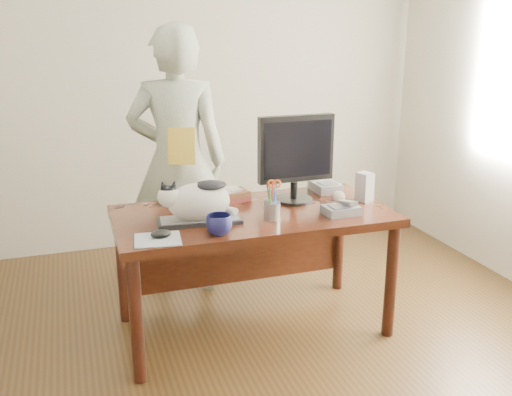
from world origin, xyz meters
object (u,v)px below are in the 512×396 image
object	(u,v)px
phone	(342,209)
person	(178,162)
cat	(196,200)
book_stack	(231,195)
desk	(249,231)
keyboard	(200,220)
calculator	(325,187)
mouse	(161,234)
baseball	(339,197)
pen_cup	(272,209)
speaker	(365,187)
coffee_mug	(219,225)
monitor	(296,154)

from	to	relation	value
phone	person	xyz separation A→B (m)	(-0.77, 0.93, 0.13)
cat	book_stack	size ratio (longest dim) A/B	1.82
cat	person	bearing A→B (deg)	92.42
desk	keyboard	distance (m)	0.41
calculator	person	xyz separation A→B (m)	(-0.88, 0.46, 0.13)
cat	mouse	xyz separation A→B (m)	(-0.23, -0.17, -0.11)
calculator	book_stack	bearing A→B (deg)	-179.64
cat	baseball	world-z (taller)	cat
mouse	phone	size ratio (longest dim) A/B	0.55
mouse	calculator	world-z (taller)	calculator
baseball	person	xyz separation A→B (m)	(-0.85, 0.73, 0.12)
keyboard	desk	bearing A→B (deg)	31.43
mouse	person	bearing A→B (deg)	80.64
desk	pen_cup	bearing A→B (deg)	-76.31
phone	speaker	distance (m)	0.32
speaker	person	size ratio (longest dim) A/B	0.10
mouse	baseball	distance (m)	1.16
keyboard	phone	size ratio (longest dim) A/B	2.33
coffee_mug	calculator	size ratio (longest dim) A/B	0.63
cat	coffee_mug	world-z (taller)	cat
baseball	person	distance (m)	1.12
calculator	person	distance (m)	1.00
monitor	speaker	bearing A→B (deg)	-16.21
coffee_mug	book_stack	size ratio (longest dim) A/B	0.55
cat	book_stack	world-z (taller)	cat
calculator	person	world-z (taller)	person
phone	mouse	bearing A→B (deg)	-178.77
coffee_mug	phone	distance (m)	0.76
baseball	person	size ratio (longest dim) A/B	0.04
cat	monitor	xyz separation A→B (m)	(0.66, 0.19, 0.17)
keyboard	phone	bearing A→B (deg)	-1.98
person	monitor	bearing A→B (deg)	149.23
baseball	mouse	bearing A→B (deg)	-167.00
baseball	calculator	world-z (taller)	baseball
pen_cup	calculator	world-z (taller)	pen_cup
desk	keyboard	xyz separation A→B (m)	(-0.34, -0.16, 0.16)
mouse	book_stack	bearing A→B (deg)	51.34
mouse	coffee_mug	bearing A→B (deg)	-1.46
mouse	phone	bearing A→B (deg)	9.81
cat	coffee_mug	size ratio (longest dim) A/B	3.32
monitor	mouse	size ratio (longest dim) A/B	4.77
speaker	mouse	bearing A→B (deg)	171.74
monitor	book_stack	xyz separation A→B (m)	(-0.37, 0.15, -0.27)
keyboard	person	world-z (taller)	person
phone	calculator	bearing A→B (deg)	74.23
mouse	calculator	bearing A→B (deg)	30.95
pen_cup	calculator	bearing A→B (deg)	39.23
cat	pen_cup	xyz separation A→B (m)	(0.41, -0.08, -0.07)
phone	calculator	world-z (taller)	phone
calculator	coffee_mug	bearing A→B (deg)	-147.68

